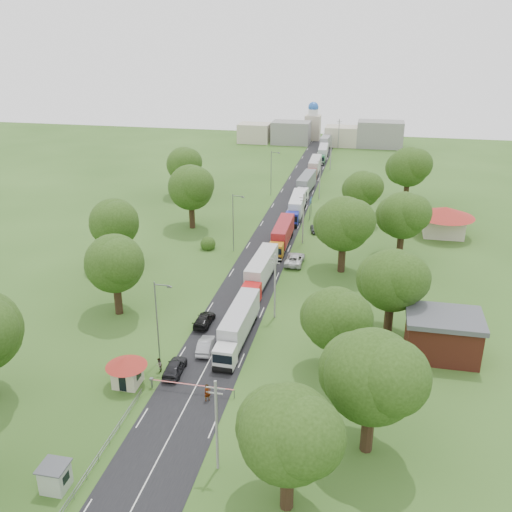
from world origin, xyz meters
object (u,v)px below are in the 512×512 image
(truck_0, at_px, (238,325))
(car_lane_front, at_px, (175,367))
(car_lane_mid, at_px, (206,345))
(boom_barrier, at_px, (180,384))
(info_sign, at_px, (311,204))
(pedestrian_near, at_px, (207,393))
(guard_booth, at_px, (127,367))

(truck_0, distance_m, car_lane_front, 9.82)
(car_lane_mid, bearing_deg, boom_barrier, 81.93)
(info_sign, distance_m, pedestrian_near, 61.08)
(info_sign, distance_m, car_lane_front, 57.57)
(pedestrian_near, bearing_deg, truck_0, 49.25)
(boom_barrier, xyz_separation_m, truck_0, (3.52, 11.30, 1.21))
(guard_booth, height_order, car_lane_front, guard_booth)
(info_sign, xyz_separation_m, car_lane_mid, (-6.20, -51.77, -2.25))
(boom_barrier, distance_m, car_lane_front, 3.47)
(info_sign, relative_size, pedestrian_near, 2.16)
(truck_0, relative_size, car_lane_front, 3.12)
(car_lane_front, xyz_separation_m, car_lane_mid, (2.00, 5.17, -0.03))
(truck_0, relative_size, pedestrian_near, 7.54)
(car_lane_front, relative_size, pedestrian_near, 2.42)
(guard_booth, relative_size, truck_0, 0.31)
(car_lane_front, bearing_deg, truck_0, -123.96)
(boom_barrier, bearing_deg, guard_booth, -179.99)
(boom_barrier, relative_size, guard_booth, 2.10)
(car_lane_mid, distance_m, pedestrian_near, 9.64)
(info_sign, xyz_separation_m, car_lane_front, (-8.20, -56.94, -2.22))
(info_sign, height_order, car_lane_mid, info_sign)
(boom_barrier, height_order, pedestrian_near, pedestrian_near)
(boom_barrier, relative_size, car_lane_mid, 2.03)
(guard_booth, xyz_separation_m, pedestrian_near, (9.12, -0.96, -1.22))
(truck_0, height_order, pedestrian_near, truck_0)
(truck_0, height_order, car_lane_front, truck_0)
(car_lane_front, height_order, pedestrian_near, pedestrian_near)
(guard_booth, height_order, pedestrian_near, guard_booth)
(car_lane_mid, bearing_deg, info_sign, -102.41)
(truck_0, bearing_deg, car_lane_front, -122.06)
(truck_0, relative_size, car_lane_mid, 3.14)
(boom_barrier, height_order, car_lane_mid, car_lane_mid)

